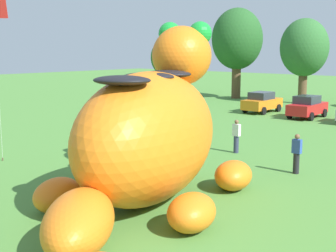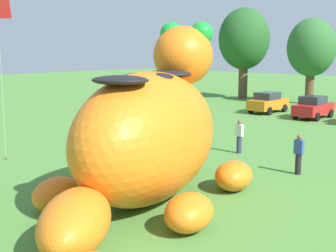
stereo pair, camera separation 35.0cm
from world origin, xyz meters
The scene contains 9 objects.
ground_plane centered at (0.00, 0.00, 0.00)m, with size 160.00×160.00×0.00m, color #4C8438.
giant_inflatable_creature centered at (0.34, 0.45, 2.32)m, with size 9.29×11.08×6.34m.
car_orange centered at (-8.54, 23.27, 0.86)m, with size 1.99×4.13×1.72m.
car_red centered at (-4.30, 22.79, 0.86)m, with size 2.05×4.16×1.72m.
tree_far_left centered at (-26.19, 30.95, 4.21)m, with size 3.63×3.63×6.44m.
tree_left centered at (-16.48, 31.40, 6.23)m, with size 5.37×5.37×9.53m.
tree_mid_left centered at (-8.96, 31.58, 5.33)m, with size 4.59×4.59×8.15m.
spectator_near_inflatable centered at (2.60, 7.09, 0.85)m, with size 0.38×0.26×1.71m.
spectator_mid_field centered at (-1.55, 8.80, 0.85)m, with size 0.38×0.26×1.71m.
Camera 1 is at (11.35, -10.98, 5.24)m, focal length 50.00 mm.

